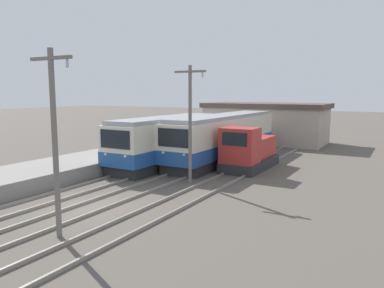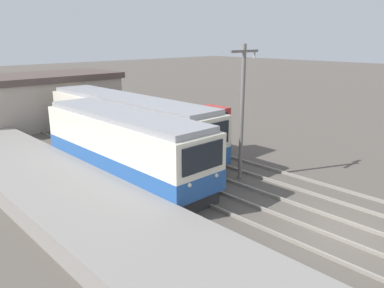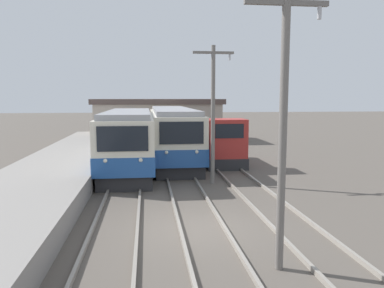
{
  "view_description": "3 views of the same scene",
  "coord_description": "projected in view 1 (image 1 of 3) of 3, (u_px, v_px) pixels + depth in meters",
  "views": [
    {
      "loc": [
        12.45,
        -12.14,
        5.25
      ],
      "look_at": [
        0.41,
        8.84,
        1.91
      ],
      "focal_mm": 35.0,
      "sensor_mm": 36.0,
      "label": 1
    },
    {
      "loc": [
        -12.65,
        -5.09,
        7.04
      ],
      "look_at": [
        0.47,
        8.68,
        1.62
      ],
      "focal_mm": 35.0,
      "sensor_mm": 36.0,
      "label": 2
    },
    {
      "loc": [
        -1.53,
        -11.76,
        4.25
      ],
      "look_at": [
        0.85,
        7.91,
        1.81
      ],
      "focal_mm": 35.0,
      "sensor_mm": 36.0,
      "label": 3
    }
  ],
  "objects": [
    {
      "name": "shunting_locomotive",
      "position": [
        249.0,
        152.0,
        25.73
      ],
      "size": [
        2.4,
        5.71,
        3.0
      ],
      "color": "#28282B",
      "rests_on": "ground"
    },
    {
      "name": "catenary_mast_mid",
      "position": [
        190.0,
        120.0,
        21.42
      ],
      "size": [
        2.0,
        0.2,
        6.77
      ],
      "color": "slate",
      "rests_on": "ground"
    },
    {
      "name": "commuter_train_center",
      "position": [
        224.0,
        139.0,
        29.27
      ],
      "size": [
        2.84,
        14.92,
        3.56
      ],
      "color": "#28282B",
      "rests_on": "ground"
    },
    {
      "name": "station_building",
      "position": [
        266.0,
        123.0,
        39.54
      ],
      "size": [
        12.6,
        6.3,
        4.15
      ],
      "color": "#AD9E8E",
      "rests_on": "ground"
    },
    {
      "name": "track_left",
      "position": [
        51.0,
        198.0,
        18.56
      ],
      "size": [
        1.54,
        60.0,
        0.14
      ],
      "color": "gray",
      "rests_on": "ground"
    },
    {
      "name": "track_center",
      "position": [
        92.0,
        206.0,
        17.18
      ],
      "size": [
        1.54,
        60.0,
        0.14
      ],
      "color": "gray",
      "rests_on": "ground"
    },
    {
      "name": "catenary_mast_near",
      "position": [
        55.0,
        137.0,
        13.21
      ],
      "size": [
        2.0,
        0.2,
        6.77
      ],
      "color": "slate",
      "rests_on": "ground"
    },
    {
      "name": "track_right",
      "position": [
        145.0,
        217.0,
        15.7
      ],
      "size": [
        1.54,
        60.0,
        0.14
      ],
      "color": "gray",
      "rests_on": "ground"
    },
    {
      "name": "commuter_train_left",
      "position": [
        167.0,
        142.0,
        27.29
      ],
      "size": [
        2.84,
        11.32,
        3.51
      ],
      "color": "#28282B",
      "rests_on": "ground"
    },
    {
      "name": "platform_left",
      "position": [
        5.0,
        182.0,
        20.31
      ],
      "size": [
        4.5,
        54.0,
        0.87
      ],
      "primitive_type": "cube",
      "color": "gray",
      "rests_on": "ground"
    },
    {
      "name": "ground_plane",
      "position": [
        89.0,
        207.0,
        17.28
      ],
      "size": [
        200.0,
        200.0,
        0.0
      ],
      "primitive_type": "plane",
      "color": "#564F47"
    }
  ]
}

